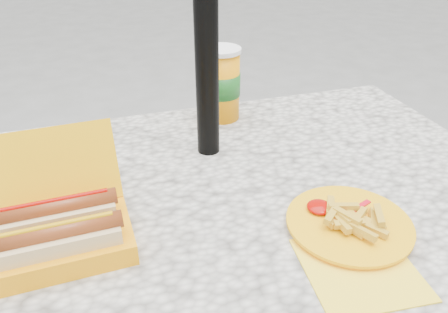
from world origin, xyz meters
name	(u,v)px	position (x,y,z in m)	size (l,w,h in m)	color
picnic_table	(230,230)	(0.00, 0.00, 0.64)	(1.20, 0.80, 0.75)	beige
hotdog_box	(61,230)	(-0.32, -0.09, 0.79)	(0.23, 0.21, 0.17)	#F3A909
fries_plate	(349,226)	(0.16, -0.19, 0.76)	(0.24, 0.30, 0.04)	yellow
soda_cup	(221,84)	(0.08, 0.32, 0.84)	(0.10, 0.10, 0.19)	#FF9706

